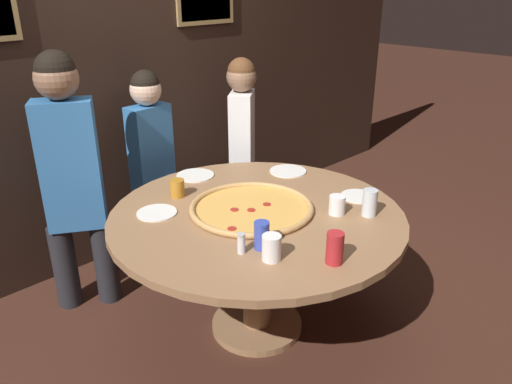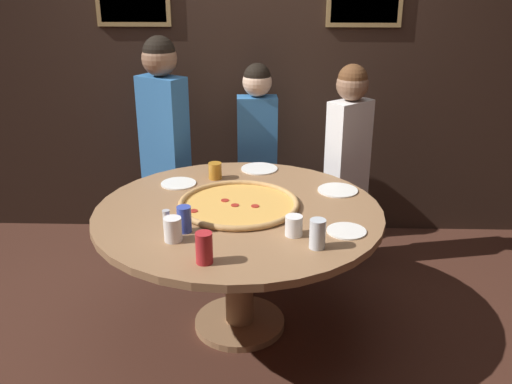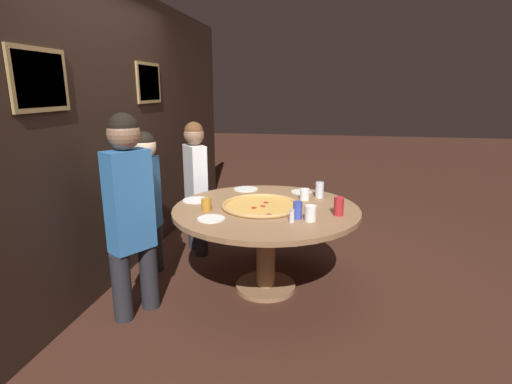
{
  "view_description": "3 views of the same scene",
  "coord_description": "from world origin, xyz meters",
  "px_view_note": "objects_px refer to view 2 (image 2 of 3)",
  "views": [
    {
      "loc": [
        -1.66,
        -1.67,
        1.88
      ],
      "look_at": [
        -0.07,
        -0.06,
        0.9
      ],
      "focal_mm": 35.0,
      "sensor_mm": 36.0,
      "label": 1
    },
    {
      "loc": [
        0.18,
        -2.79,
        1.97
      ],
      "look_at": [
        0.09,
        0.05,
        0.82
      ],
      "focal_mm": 40.0,
      "sensor_mm": 36.0,
      "label": 2
    },
    {
      "loc": [
        -3.14,
        -0.47,
        1.7
      ],
      "look_at": [
        -0.01,
        0.08,
        0.87
      ],
      "focal_mm": 28.0,
      "sensor_mm": 36.0,
      "label": 3
    }
  ],
  "objects_px": {
    "drink_cup_by_shaker": "(317,234)",
    "condiment_shaker": "(166,219)",
    "drink_cup_centre_back": "(294,226)",
    "drink_cup_far_left": "(215,171)",
    "giant_pizza": "(238,204)",
    "dining_table": "(239,232)",
    "white_plate_near_front": "(346,231)",
    "diner_side_left": "(257,146)",
    "white_plate_far_back": "(338,190)",
    "diner_far_right": "(348,154)",
    "drink_cup_far_right": "(173,229)",
    "diner_centre_back": "(164,136)",
    "white_plate_beside_cup": "(179,183)",
    "drink_cup_front_edge": "(204,248)",
    "white_plate_right_side": "(259,169)",
    "drink_cup_beside_pizza": "(184,219)"
  },
  "relations": [
    {
      "from": "dining_table",
      "to": "diner_centre_back",
      "type": "bearing_deg",
      "value": 121.19
    },
    {
      "from": "drink_cup_far_left",
      "to": "white_plate_beside_cup",
      "type": "height_order",
      "value": "drink_cup_far_left"
    },
    {
      "from": "white_plate_right_side",
      "to": "diner_centre_back",
      "type": "distance_m",
      "value": 0.73
    },
    {
      "from": "drink_cup_front_edge",
      "to": "white_plate_beside_cup",
      "type": "height_order",
      "value": "drink_cup_front_edge"
    },
    {
      "from": "drink_cup_far_left",
      "to": "white_plate_far_back",
      "type": "bearing_deg",
      "value": -13.9
    },
    {
      "from": "drink_cup_centre_back",
      "to": "drink_cup_by_shaker",
      "type": "xyz_separation_m",
      "value": [
        0.1,
        -0.13,
        0.02
      ]
    },
    {
      "from": "drink_cup_beside_pizza",
      "to": "drink_cup_far_left",
      "type": "relative_size",
      "value": 1.32
    },
    {
      "from": "drink_cup_beside_pizza",
      "to": "white_plate_right_side",
      "type": "distance_m",
      "value": 0.98
    },
    {
      "from": "white_plate_far_back",
      "to": "diner_far_right",
      "type": "height_order",
      "value": "diner_far_right"
    },
    {
      "from": "drink_cup_by_shaker",
      "to": "condiment_shaker",
      "type": "height_order",
      "value": "drink_cup_by_shaker"
    },
    {
      "from": "white_plate_right_side",
      "to": "diner_far_right",
      "type": "height_order",
      "value": "diner_far_right"
    },
    {
      "from": "drink_cup_far_left",
      "to": "diner_far_right",
      "type": "height_order",
      "value": "diner_far_right"
    },
    {
      "from": "drink_cup_centre_back",
      "to": "diner_far_right",
      "type": "bearing_deg",
      "value": 70.81
    },
    {
      "from": "white_plate_beside_cup",
      "to": "drink_cup_centre_back",
      "type": "bearing_deg",
      "value": -44.95
    },
    {
      "from": "condiment_shaker",
      "to": "giant_pizza",
      "type": "bearing_deg",
      "value": 40.11
    },
    {
      "from": "white_plate_far_back",
      "to": "white_plate_beside_cup",
      "type": "relative_size",
      "value": 1.11
    },
    {
      "from": "drink_cup_far_left",
      "to": "white_plate_right_side",
      "type": "bearing_deg",
      "value": 33.63
    },
    {
      "from": "condiment_shaker",
      "to": "drink_cup_centre_back",
      "type": "bearing_deg",
      "value": -5.31
    },
    {
      "from": "drink_cup_front_edge",
      "to": "drink_cup_by_shaker",
      "type": "distance_m",
      "value": 0.53
    },
    {
      "from": "drink_cup_far_right",
      "to": "white_plate_right_side",
      "type": "bearing_deg",
      "value": 69.33
    },
    {
      "from": "drink_cup_front_edge",
      "to": "white_plate_far_back",
      "type": "height_order",
      "value": "drink_cup_front_edge"
    },
    {
      "from": "drink_cup_far_left",
      "to": "white_plate_near_front",
      "type": "bearing_deg",
      "value": -45.16
    },
    {
      "from": "drink_cup_beside_pizza",
      "to": "condiment_shaker",
      "type": "height_order",
      "value": "drink_cup_beside_pizza"
    },
    {
      "from": "condiment_shaker",
      "to": "diner_centre_back",
      "type": "distance_m",
      "value": 1.19
    },
    {
      "from": "condiment_shaker",
      "to": "diner_side_left",
      "type": "xyz_separation_m",
      "value": [
        0.41,
        1.32,
        -0.03
      ]
    },
    {
      "from": "drink_cup_centre_back",
      "to": "drink_cup_far_left",
      "type": "distance_m",
      "value": 0.89
    },
    {
      "from": "diner_side_left",
      "to": "drink_cup_far_right",
      "type": "bearing_deg",
      "value": 72.48
    },
    {
      "from": "giant_pizza",
      "to": "white_plate_far_back",
      "type": "xyz_separation_m",
      "value": [
        0.56,
        0.24,
        -0.01
      ]
    },
    {
      "from": "giant_pizza",
      "to": "drink_cup_far_right",
      "type": "bearing_deg",
      "value": -124.04
    },
    {
      "from": "drink_cup_far_right",
      "to": "drink_cup_beside_pizza",
      "type": "distance_m",
      "value": 0.11
    },
    {
      "from": "drink_cup_by_shaker",
      "to": "white_plate_beside_cup",
      "type": "bearing_deg",
      "value": 134.21
    },
    {
      "from": "dining_table",
      "to": "white_plate_near_front",
      "type": "height_order",
      "value": "white_plate_near_front"
    },
    {
      "from": "drink_cup_far_right",
      "to": "condiment_shaker",
      "type": "xyz_separation_m",
      "value": [
        -0.05,
        0.13,
        -0.01
      ]
    },
    {
      "from": "drink_cup_front_edge",
      "to": "drink_cup_centre_back",
      "type": "height_order",
      "value": "drink_cup_front_edge"
    },
    {
      "from": "giant_pizza",
      "to": "diner_centre_back",
      "type": "bearing_deg",
      "value": 122.17
    },
    {
      "from": "drink_cup_by_shaker",
      "to": "drink_cup_front_edge",
      "type": "bearing_deg",
      "value": -162.68
    },
    {
      "from": "drink_cup_by_shaker",
      "to": "white_plate_far_back",
      "type": "distance_m",
      "value": 0.73
    },
    {
      "from": "drink_cup_by_shaker",
      "to": "condiment_shaker",
      "type": "bearing_deg",
      "value": 165.78
    },
    {
      "from": "drink_cup_far_right",
      "to": "drink_cup_by_shaker",
      "type": "distance_m",
      "value": 0.68
    },
    {
      "from": "drink_cup_far_right",
      "to": "white_plate_right_side",
      "type": "xyz_separation_m",
      "value": [
        0.38,
        1.02,
        -0.05
      ]
    },
    {
      "from": "drink_cup_by_shaker",
      "to": "drink_cup_centre_back",
      "type": "bearing_deg",
      "value": 129.39
    },
    {
      "from": "drink_cup_centre_back",
      "to": "drink_cup_far_right",
      "type": "bearing_deg",
      "value": -172.47
    },
    {
      "from": "dining_table",
      "to": "white_plate_beside_cup",
      "type": "relative_size",
      "value": 7.38
    },
    {
      "from": "white_plate_far_back",
      "to": "white_plate_right_side",
      "type": "bearing_deg",
      "value": 142.42
    },
    {
      "from": "dining_table",
      "to": "condiment_shaker",
      "type": "relative_size",
      "value": 15.96
    },
    {
      "from": "giant_pizza",
      "to": "drink_cup_far_right",
      "type": "relative_size",
      "value": 5.6
    },
    {
      "from": "drink_cup_by_shaker",
      "to": "dining_table",
      "type": "bearing_deg",
      "value": 132.38
    },
    {
      "from": "diner_side_left",
      "to": "drink_cup_centre_back",
      "type": "bearing_deg",
      "value": 95.21
    },
    {
      "from": "dining_table",
      "to": "drink_cup_by_shaker",
      "type": "relative_size",
      "value": 10.94
    },
    {
      "from": "white_plate_beside_cup",
      "to": "white_plate_near_front",
      "type": "height_order",
      "value": "same"
    }
  ]
}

